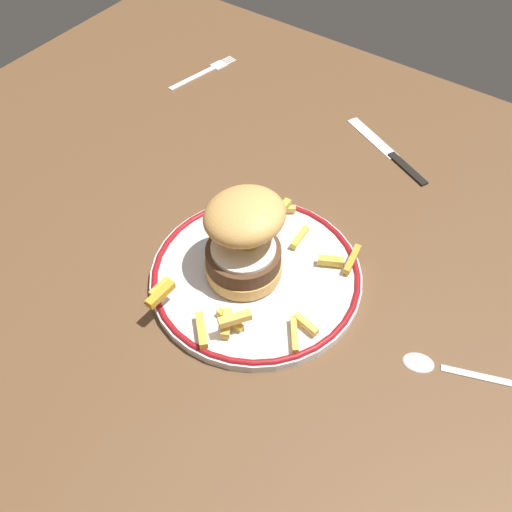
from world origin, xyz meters
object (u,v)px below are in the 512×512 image
at_px(dinner_plate, 256,275).
at_px(spoon, 432,364).
at_px(knife, 393,155).
at_px(burger, 244,237).
at_px(fork, 204,72).

height_order(dinner_plate, spoon, dinner_plate).
height_order(knife, spoon, spoon).
distance_m(dinner_plate, knife, 0.32).
bearing_deg(knife, spoon, -56.25).
xyz_separation_m(dinner_plate, spoon, (0.23, 0.01, -0.00)).
distance_m(dinner_plate, burger, 0.06).
xyz_separation_m(dinner_plate, burger, (-0.02, -0.00, 0.06)).
bearing_deg(fork, knife, -1.68).
bearing_deg(dinner_plate, fork, 136.55).
distance_m(fork, spoon, 0.65).
relative_size(fork, knife, 0.85).
relative_size(burger, fork, 0.87).
bearing_deg(burger, knife, 81.25).
distance_m(burger, knife, 0.33).
distance_m(dinner_plate, fork, 0.47).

